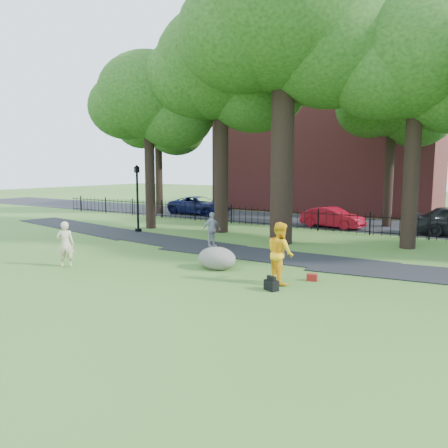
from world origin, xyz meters
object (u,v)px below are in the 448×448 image
Objects in this scene: red_sedan at (332,218)px; man at (280,253)px; boulder at (217,257)px; big_tree at (288,27)px; woman at (65,244)px; lamppost at (138,199)px.

man is at bearing -158.96° from red_sedan.
red_sedan reaches higher than boulder.
big_tree is at bearing -172.75° from red_sedan.
big_tree reaches higher than woman.
lamppost is (-3.92, 7.91, 1.03)m from woman.
lamppost is at bearing 11.79° from man.
man reaches higher than boulder.
man is 13.07m from lamppost.
lamppost is at bearing 150.13° from boulder.
red_sedan is at bearing 90.29° from boulder.
man reaches higher than woman.
lamppost is 1.00× the size of red_sedan.
lamppost reaches higher than man.
woman is at bearing -117.48° from big_tree.
lamppost is (-8.66, -1.19, -8.25)m from big_tree.
woman is 0.45× the size of red_sedan.
lamppost reaches higher than red_sedan.
boulder is (0.24, -6.30, -9.71)m from big_tree.
big_tree is 13.84m from woman.
big_tree is 3.73× the size of lamppost.
boulder is at bearing -12.28° from lamppost.
big_tree is at bearing 25.42° from lamppost.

